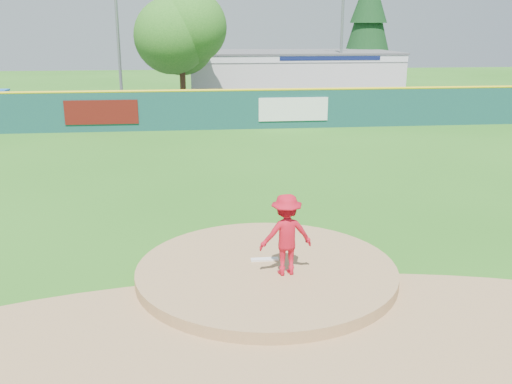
{
  "coord_description": "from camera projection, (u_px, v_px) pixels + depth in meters",
  "views": [
    {
      "loc": [
        -1.46,
        -11.06,
        5.15
      ],
      "look_at": [
        0.0,
        2.0,
        1.3
      ],
      "focal_mm": 40.0,
      "sensor_mm": 36.0,
      "label": 1
    }
  ],
  "objects": [
    {
      "name": "ground",
      "position": [
        266.0,
        277.0,
        12.15
      ],
      "size": [
        120.0,
        120.0,
        0.0
      ],
      "primitive_type": "plane",
      "color": "#286B19",
      "rests_on": "ground"
    },
    {
      "name": "pitchers_mound",
      "position": [
        266.0,
        277.0,
        12.15
      ],
      "size": [
        5.5,
        5.5,
        0.5
      ],
      "primitive_type": "cylinder",
      "color": "#9E774C",
      "rests_on": "ground"
    },
    {
      "name": "pitching_rubber",
      "position": [
        265.0,
        259.0,
        12.36
      ],
      "size": [
        0.6,
        0.15,
        0.04
      ],
      "primitive_type": "cube",
      "color": "white",
      "rests_on": "pitchers_mound"
    },
    {
      "name": "infield_dirt_arc",
      "position": [
        290.0,
        354.0,
        9.28
      ],
      "size": [
        15.4,
        15.4,
        0.01
      ],
      "primitive_type": "cylinder",
      "color": "#9E774C",
      "rests_on": "ground"
    },
    {
      "name": "parking_lot",
      "position": [
        214.0,
        106.0,
        37.9
      ],
      "size": [
        44.0,
        16.0,
        0.02
      ],
      "primitive_type": "cube",
      "color": "#38383A",
      "rests_on": "ground"
    },
    {
      "name": "pitcher",
      "position": [
        286.0,
        235.0,
        11.49
      ],
      "size": [
        1.16,
        0.76,
        1.69
      ],
      "primitive_type": "imported",
      "rotation": [
        0.0,
        0.0,
        3.27
      ],
      "color": "red",
      "rests_on": "pitchers_mound"
    },
    {
      "name": "van",
      "position": [
        277.0,
        103.0,
        34.43
      ],
      "size": [
        4.77,
        2.83,
        1.24
      ],
      "primitive_type": "imported",
      "rotation": [
        0.0,
        0.0,
        1.75
      ],
      "color": "silver",
      "rests_on": "parking_lot"
    },
    {
      "name": "pool_building_grp",
      "position": [
        291.0,
        74.0,
        42.83
      ],
      "size": [
        15.2,
        8.2,
        3.31
      ],
      "color": "silver",
      "rests_on": "ground"
    },
    {
      "name": "fence_banners",
      "position": [
        199.0,
        111.0,
        28.84
      ],
      "size": [
        13.29,
        0.04,
        1.2
      ],
      "color": "#5A110C",
      "rests_on": "ground"
    },
    {
      "name": "playground_slide",
      "position": [
        0.0,
        103.0,
        33.43
      ],
      "size": [
        1.0,
        2.81,
        1.55
      ],
      "color": "blue",
      "rests_on": "ground"
    },
    {
      "name": "outfield_fence",
      "position": [
        221.0,
        108.0,
        29.01
      ],
      "size": [
        40.0,
        0.14,
        2.07
      ],
      "color": "#144342",
      "rests_on": "ground"
    },
    {
      "name": "deciduous_tree",
      "position": [
        181.0,
        36.0,
        34.5
      ],
      "size": [
        5.6,
        5.6,
        7.36
      ],
      "color": "#382314",
      "rests_on": "ground"
    },
    {
      "name": "conifer_tree",
      "position": [
        368.0,
        20.0,
        46.31
      ],
      "size": [
        4.4,
        4.4,
        9.5
      ],
      "color": "#382314",
      "rests_on": "ground"
    },
    {
      "name": "light_pole_left",
      "position": [
        116.0,
        10.0,
        35.56
      ],
      "size": [
        1.75,
        0.25,
        11.0
      ],
      "color": "gray",
      "rests_on": "ground"
    },
    {
      "name": "light_pole_right",
      "position": [
        342.0,
        19.0,
        39.21
      ],
      "size": [
        1.75,
        0.25,
        10.0
      ],
      "color": "gray",
      "rests_on": "ground"
    }
  ]
}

